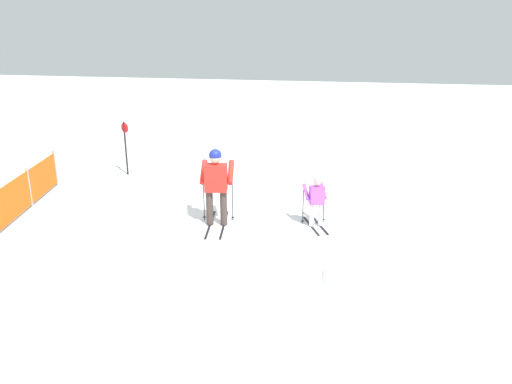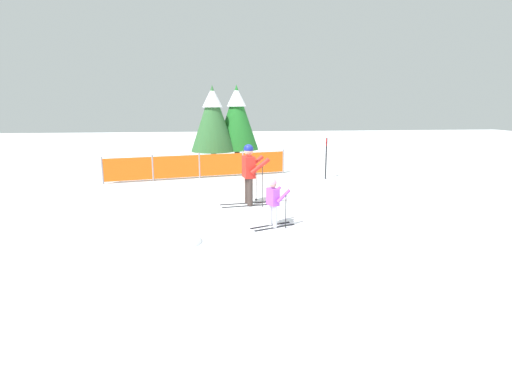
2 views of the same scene
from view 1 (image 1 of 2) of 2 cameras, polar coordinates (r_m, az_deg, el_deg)
ground_plane at (r=10.66m, az=-4.78°, el=-3.97°), size 60.00×60.00×0.00m
skier_adult at (r=10.44m, az=-4.58°, el=1.36°), size 1.61×0.77×1.67m
skier_child at (r=10.51m, az=6.93°, el=-0.62°), size 1.05×0.65×1.10m
trail_marker at (r=14.58m, az=-14.69°, el=5.48°), size 0.14×0.26×1.52m
snow_mound at (r=8.71m, az=11.07°, el=-9.62°), size 1.24×1.05×0.50m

